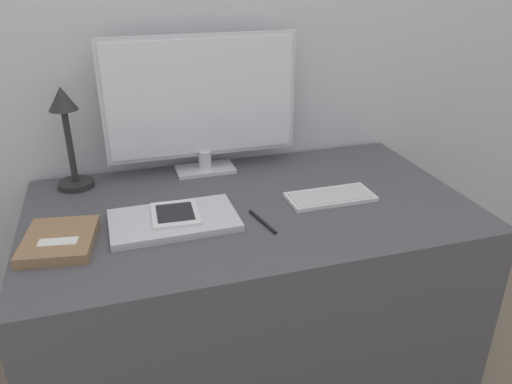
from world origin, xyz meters
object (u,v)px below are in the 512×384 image
(keyboard, at_px, (330,197))
(desk_lamp, at_px, (67,129))
(monitor, at_px, (202,102))
(pen, at_px, (264,221))
(ereader, at_px, (175,214))
(laptop, at_px, (174,220))
(notebook, at_px, (59,240))

(keyboard, relative_size, desk_lamp, 0.82)
(monitor, xyz_separation_m, keyboard, (0.32, -0.33, -0.24))
(monitor, height_order, pen, monitor)
(keyboard, bearing_deg, ereader, -179.12)
(keyboard, bearing_deg, laptop, -177.89)
(monitor, relative_size, pen, 4.47)
(keyboard, xyz_separation_m, pen, (-0.24, -0.09, -0.00))
(ereader, bearing_deg, keyboard, 0.88)
(monitor, bearing_deg, ereader, -114.47)
(ereader, bearing_deg, notebook, -172.59)
(keyboard, distance_m, desk_lamp, 0.84)
(ereader, xyz_separation_m, notebook, (-0.30, -0.04, -0.01))
(monitor, distance_m, pen, 0.49)
(notebook, relative_size, pen, 1.63)
(monitor, height_order, ereader, monitor)
(desk_lamp, bearing_deg, pen, -38.78)
(laptop, distance_m, pen, 0.25)
(ereader, relative_size, desk_lamp, 0.49)
(laptop, bearing_deg, notebook, -174.43)
(laptop, relative_size, ereader, 2.20)
(ereader, distance_m, pen, 0.25)
(laptop, height_order, desk_lamp, desk_lamp)
(laptop, relative_size, desk_lamp, 1.08)
(monitor, height_order, notebook, monitor)
(keyboard, relative_size, ereader, 1.67)
(monitor, relative_size, keyboard, 2.40)
(desk_lamp, bearing_deg, ereader, -50.39)
(ereader, bearing_deg, desk_lamp, 129.61)
(laptop, distance_m, desk_lamp, 0.47)
(ereader, height_order, desk_lamp, desk_lamp)
(keyboard, height_order, laptop, laptop)
(monitor, xyz_separation_m, ereader, (-0.15, -0.34, -0.22))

